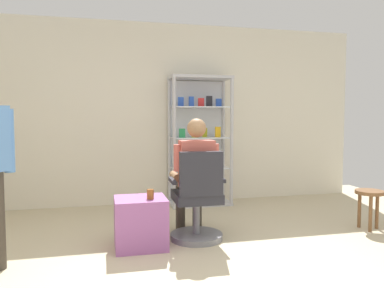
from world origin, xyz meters
The scene contains 8 objects.
ground_plane centered at (0.00, 0.00, 0.00)m, with size 7.20×7.20×0.00m, color #C6B793.
back_wall centered at (0.00, 3.00, 1.35)m, with size 6.00×0.10×2.70m, color silver.
display_cabinet_main centered at (0.40, 2.76, 0.96)m, with size 0.90×0.45×1.90m.
office_chair centered at (-0.04, 1.08, 0.39)m, with size 0.57×0.56×0.96m.
seated_shopkeeper centered at (-0.04, 1.25, 0.71)m, with size 0.49×0.57×1.29m.
storage_crate centered at (-0.65, 1.02, 0.25)m, with size 0.51×0.45×0.50m, color #9E599E.
tea_glass centered at (-0.56, 0.94, 0.55)m, with size 0.07×0.07×0.10m, color brown.
wooden_stool centered at (1.99, 1.02, 0.36)m, with size 0.32×0.32×0.46m.
Camera 1 is at (-1.01, -2.71, 1.30)m, focal length 35.36 mm.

